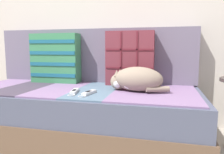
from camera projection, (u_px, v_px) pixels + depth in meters
The scene contains 8 objects.
ground_plane at pixel (75, 141), 1.62m from camera, with size 14.00×14.00×0.00m, color #A89E8E.
couch at pixel (81, 112), 1.71m from camera, with size 1.83×0.85×0.38m.
sofa_backrest at pixel (94, 55), 2.00m from camera, with size 1.79×0.14×0.47m.
throw_pillow_quilted at pixel (130, 58), 1.78m from camera, with size 0.39×0.14×0.44m.
throw_pillow_striped at pixel (56, 58), 1.93m from camera, with size 0.43×0.14×0.43m.
sleeping_cat at pixel (135, 80), 1.53m from camera, with size 0.42×0.25×0.17m.
game_remote_near at pixel (89, 93), 1.44m from camera, with size 0.07×0.20×0.02m.
game_remote_far at pixel (74, 91), 1.49m from camera, with size 0.08×0.21×0.02m.
Camera 1 is at (0.63, -1.43, 0.68)m, focal length 35.00 mm.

